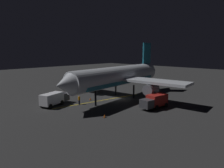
{
  "coord_description": "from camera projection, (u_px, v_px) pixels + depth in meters",
  "views": [
    {
      "loc": [
        -29.12,
        32.28,
        10.46
      ],
      "look_at": [
        0.0,
        2.0,
        3.5
      ],
      "focal_mm": 32.59,
      "sensor_mm": 36.0,
      "label": 1
    }
  ],
  "objects": [
    {
      "name": "ground_plane",
      "position": [
        118.0,
        99.0,
        44.6
      ],
      "size": [
        180.0,
        180.0,
        0.2
      ],
      "primitive_type": "cube",
      "color": "#2B2B2C"
    },
    {
      "name": "apron_guide_stripe",
      "position": [
        100.0,
        101.0,
        42.81
      ],
      "size": [
        3.75,
        20.88,
        0.01
      ],
      "primitive_type": "cube",
      "rotation": [
        0.0,
        0.0,
        -0.17
      ],
      "color": "gold",
      "rests_on": "ground_plane"
    },
    {
      "name": "airliner",
      "position": [
        120.0,
        77.0,
        44.23
      ],
      "size": [
        29.84,
        34.05,
        12.36
      ],
      "color": "silver",
      "rests_on": "ground_plane"
    },
    {
      "name": "baggage_truck",
      "position": [
        54.0,
        99.0,
        38.94
      ],
      "size": [
        3.85,
        6.61,
        2.47
      ],
      "color": "silver",
      "rests_on": "ground_plane"
    },
    {
      "name": "catering_truck",
      "position": [
        155.0,
        101.0,
        37.12
      ],
      "size": [
        2.79,
        5.92,
        2.49
      ],
      "color": "maroon",
      "rests_on": "ground_plane"
    },
    {
      "name": "ground_crew_worker",
      "position": [
        79.0,
        100.0,
        39.76
      ],
      "size": [
        0.4,
        0.4,
        1.74
      ],
      "color": "black",
      "rests_on": "ground_plane"
    },
    {
      "name": "traffic_cone_near_left",
      "position": [
        105.0,
        116.0,
        31.99
      ],
      "size": [
        0.5,
        0.5,
        0.55
      ],
      "color": "#EA590F",
      "rests_on": "ground_plane"
    },
    {
      "name": "traffic_cone_near_right",
      "position": [
        90.0,
        99.0,
        43.22
      ],
      "size": [
        0.5,
        0.5,
        0.55
      ],
      "color": "#EA590F",
      "rests_on": "ground_plane"
    }
  ]
}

